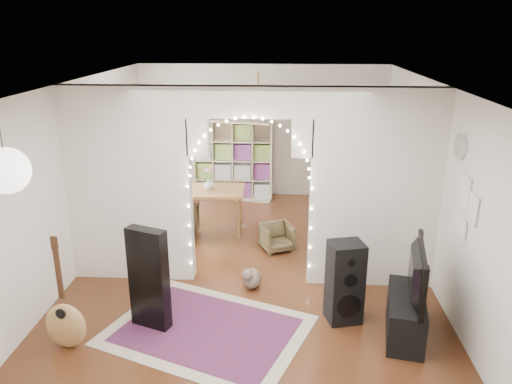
# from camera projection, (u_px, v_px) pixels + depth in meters

# --- Properties ---
(floor) EXTENTS (7.50, 7.50, 0.00)m
(floor) POSITION_uv_depth(u_px,v_px,m) (250.00, 278.00, 7.10)
(floor) COLOR black
(floor) RESTS_ON ground
(ceiling) EXTENTS (5.00, 7.50, 0.02)m
(ceiling) POSITION_uv_depth(u_px,v_px,m) (250.00, 86.00, 6.25)
(ceiling) COLOR white
(ceiling) RESTS_ON wall_back
(wall_back) EXTENTS (5.00, 0.02, 2.70)m
(wall_back) POSITION_uv_depth(u_px,v_px,m) (263.00, 132.00, 10.23)
(wall_back) COLOR silver
(wall_back) RESTS_ON floor
(wall_front) EXTENTS (5.00, 0.02, 2.70)m
(wall_front) POSITION_uv_depth(u_px,v_px,m) (208.00, 373.00, 3.13)
(wall_front) COLOR silver
(wall_front) RESTS_ON floor
(wall_left) EXTENTS (0.02, 7.50, 2.70)m
(wall_left) POSITION_uv_depth(u_px,v_px,m) (68.00, 185.00, 6.82)
(wall_left) COLOR silver
(wall_left) RESTS_ON floor
(wall_right) EXTENTS (0.02, 7.50, 2.70)m
(wall_right) POSITION_uv_depth(u_px,v_px,m) (440.00, 192.00, 6.54)
(wall_right) COLOR silver
(wall_right) RESTS_ON floor
(divider_wall) EXTENTS (5.00, 0.20, 2.70)m
(divider_wall) POSITION_uv_depth(u_px,v_px,m) (250.00, 183.00, 6.65)
(divider_wall) COLOR silver
(divider_wall) RESTS_ON floor
(fairy_lights) EXTENTS (1.64, 0.04, 1.60)m
(fairy_lights) POSITION_uv_depth(u_px,v_px,m) (249.00, 177.00, 6.49)
(fairy_lights) COLOR #FFEABF
(fairy_lights) RESTS_ON divider_wall
(window) EXTENTS (0.04, 1.20, 1.40)m
(window) POSITION_uv_depth(u_px,v_px,m) (113.00, 144.00, 8.47)
(window) COLOR white
(window) RESTS_ON wall_left
(wall_clock) EXTENTS (0.03, 0.31, 0.31)m
(wall_clock) POSITION_uv_depth(u_px,v_px,m) (461.00, 146.00, 5.73)
(wall_clock) COLOR white
(wall_clock) RESTS_ON wall_right
(picture_frames) EXTENTS (0.02, 0.50, 0.70)m
(picture_frames) POSITION_uv_depth(u_px,v_px,m) (466.00, 207.00, 5.54)
(picture_frames) COLOR white
(picture_frames) RESTS_ON wall_right
(paper_lantern) EXTENTS (0.40, 0.40, 0.40)m
(paper_lantern) POSITION_uv_depth(u_px,v_px,m) (6.00, 171.00, 4.22)
(paper_lantern) COLOR white
(paper_lantern) RESTS_ON ceiling
(ceiling_fan) EXTENTS (1.10, 1.10, 0.30)m
(ceiling_fan) POSITION_uv_depth(u_px,v_px,m) (258.00, 90.00, 8.24)
(ceiling_fan) COLOR #AA9238
(ceiling_fan) RESTS_ON ceiling
(area_rug) EXTENTS (2.67, 2.37, 0.02)m
(area_rug) POSITION_uv_depth(u_px,v_px,m) (207.00, 330.00, 5.88)
(area_rug) COLOR maroon
(area_rug) RESTS_ON floor
(guitar_case) EXTENTS (0.50, 0.32, 1.25)m
(guitar_case) POSITION_uv_depth(u_px,v_px,m) (149.00, 279.00, 5.79)
(guitar_case) COLOR black
(guitar_case) RESTS_ON floor
(acoustic_guitar) EXTENTS (0.48, 0.23, 1.14)m
(acoustic_guitar) POSITION_uv_depth(u_px,v_px,m) (63.00, 308.00, 5.42)
(acoustic_guitar) COLOR #AD8545
(acoustic_guitar) RESTS_ON floor
(tabby_cat) EXTENTS (0.34, 0.54, 0.36)m
(tabby_cat) POSITION_uv_depth(u_px,v_px,m) (251.00, 278.00, 6.80)
(tabby_cat) COLOR brown
(tabby_cat) RESTS_ON floor
(floor_speaker) EXTENTS (0.47, 0.43, 1.02)m
(floor_speaker) POSITION_uv_depth(u_px,v_px,m) (345.00, 282.00, 5.95)
(floor_speaker) COLOR black
(floor_speaker) RESTS_ON floor
(media_console) EXTENTS (0.58, 1.06, 0.50)m
(media_console) POSITION_uv_depth(u_px,v_px,m) (406.00, 315.00, 5.74)
(media_console) COLOR black
(media_console) RESTS_ON floor
(tv) EXTENTS (0.34, 1.08, 0.62)m
(tv) POSITION_uv_depth(u_px,v_px,m) (410.00, 272.00, 5.56)
(tv) COLOR black
(tv) RESTS_ON media_console
(bookcase) EXTENTS (1.64, 0.72, 1.63)m
(bookcase) POSITION_uv_depth(u_px,v_px,m) (233.00, 159.00, 10.19)
(bookcase) COLOR #C4AF8E
(bookcase) RESTS_ON floor
(dining_table) EXTENTS (1.23, 0.84, 0.76)m
(dining_table) POSITION_uv_depth(u_px,v_px,m) (209.00, 194.00, 8.55)
(dining_table) COLOR brown
(dining_table) RESTS_ON floor
(flower_vase) EXTENTS (0.19, 0.19, 0.19)m
(flower_vase) POSITION_uv_depth(u_px,v_px,m) (209.00, 184.00, 8.49)
(flower_vase) COLOR white
(flower_vase) RESTS_ON dining_table
(dining_chair_left) EXTENTS (0.63, 0.64, 0.54)m
(dining_chair_left) POSITION_uv_depth(u_px,v_px,m) (179.00, 221.00, 8.45)
(dining_chair_left) COLOR #493D24
(dining_chair_left) RESTS_ON floor
(dining_chair_right) EXTENTS (0.61, 0.62, 0.43)m
(dining_chair_right) POSITION_uv_depth(u_px,v_px,m) (277.00, 237.00, 7.95)
(dining_chair_right) COLOR #493D24
(dining_chair_right) RESTS_ON floor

